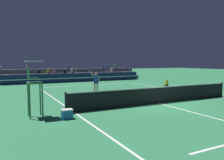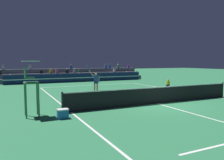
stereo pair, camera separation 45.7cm
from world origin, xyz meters
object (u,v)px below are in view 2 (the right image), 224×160
Objects in this scene: tennis_player at (96,82)px; tennis_ball at (150,96)px; equipment_cooler at (63,114)px; ball_kid_courtside at (168,84)px; umpire_chair at (30,81)px.

tennis_ball is (3.28, -3.01, -0.95)m from tennis_player.
tennis_player reaches higher than equipment_cooler.
equipment_cooler is at bearing -148.29° from ball_kid_courtside.
equipment_cooler is at bearing -153.64° from tennis_ball.
umpire_chair is at bearing -154.01° from ball_kid_courtside.
ball_kid_courtside is 6.63m from tennis_ball.
tennis_ball is at bearing -141.49° from ball_kid_courtside.
tennis_player is at bearing 57.76° from equipment_cooler.
tennis_player is at bearing 137.41° from tennis_ball.
tennis_ball is at bearing -42.59° from tennis_player.
umpire_chair is 15.62m from ball_kid_courtside.
tennis_player reaches higher than ball_kid_courtside.
tennis_player is at bearing -172.51° from ball_kid_courtside.
ball_kid_courtside is at bearing 7.49° from tennis_player.
ball_kid_courtside reaches higher than equipment_cooler.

